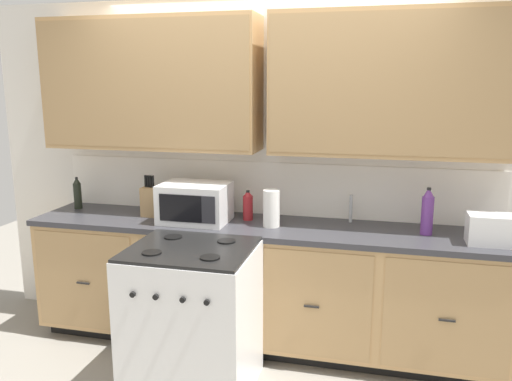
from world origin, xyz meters
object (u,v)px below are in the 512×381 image
at_px(paper_towel_roll, 271,208).
at_px(bottle_dark, 78,193).
at_px(microwave, 195,203).
at_px(knife_block, 151,201).
at_px(toaster, 491,230).
at_px(stove_range, 192,319).
at_px(bottle_violet, 427,212).
at_px(bottle_red, 248,205).

relative_size(paper_towel_roll, bottle_dark, 1.02).
xyz_separation_m(microwave, knife_block, (-0.39, 0.08, -0.02)).
relative_size(microwave, knife_block, 1.55).
bearing_deg(bottle_dark, paper_towel_roll, -5.00).
relative_size(microwave, bottle_dark, 1.89).
distance_m(microwave, knife_block, 0.40).
bearing_deg(toaster, stove_range, -163.75).
xyz_separation_m(stove_range, toaster, (1.78, 0.52, 0.56)).
distance_m(stove_range, knife_block, 1.05).
distance_m(stove_range, paper_towel_roll, 0.92).
height_order(microwave, knife_block, knife_block).
bearing_deg(bottle_violet, stove_range, -155.22).
distance_m(toaster, paper_towel_roll, 1.41).
bearing_deg(paper_towel_roll, toaster, -3.04).
distance_m(stove_range, bottle_red, 0.94).
xyz_separation_m(knife_block, bottle_dark, (-0.66, 0.07, 0.01)).
distance_m(knife_block, bottle_dark, 0.66).
xyz_separation_m(paper_towel_roll, bottle_red, (-0.20, 0.13, -0.02)).
bearing_deg(bottle_violet, toaster, -19.81).
bearing_deg(bottle_dark, stove_range, -30.79).
relative_size(bottle_dark, bottle_red, 1.15).
bearing_deg(microwave, toaster, -1.92).
relative_size(stove_range, paper_towel_roll, 3.65).
height_order(stove_range, bottle_violet, bottle_violet).
height_order(stove_range, microwave, microwave).
bearing_deg(toaster, bottle_dark, 175.91).
height_order(paper_towel_roll, bottle_red, paper_towel_roll).
relative_size(stove_range, microwave, 1.98).
xyz_separation_m(toaster, bottle_red, (-1.61, 0.21, 0.01)).
bearing_deg(knife_block, bottle_red, 4.42).
xyz_separation_m(knife_block, paper_towel_roll, (0.95, -0.08, 0.01)).
relative_size(knife_block, bottle_violet, 0.98).
height_order(knife_block, bottle_red, knife_block).
bearing_deg(microwave, stove_range, -72.45).
bearing_deg(knife_block, stove_range, -49.49).
relative_size(toaster, paper_towel_roll, 1.08).
distance_m(toaster, bottle_violet, 0.40).
bearing_deg(microwave, bottle_dark, 171.89).
relative_size(stove_range, bottle_dark, 3.74).
xyz_separation_m(bottle_violet, bottle_red, (-1.24, 0.07, -0.05)).
xyz_separation_m(toaster, bottle_violet, (-0.37, 0.13, 0.06)).
bearing_deg(toaster, knife_block, 176.35).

